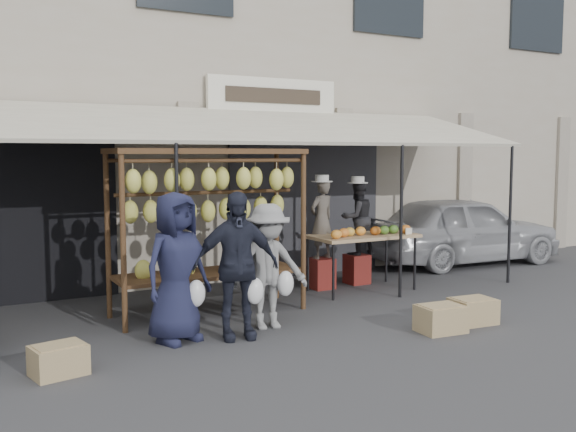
% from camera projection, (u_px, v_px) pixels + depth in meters
% --- Properties ---
extents(ground_plane, '(90.00, 90.00, 0.00)m').
position_uv_depth(ground_plane, '(293.00, 339.00, 7.53)').
color(ground_plane, '#2D2D30').
extents(shophouse, '(24.00, 6.15, 7.30)m').
position_uv_depth(shophouse, '(136.00, 80.00, 12.85)').
color(shophouse, '#A59C8D').
rests_on(shophouse, ground_plane).
extents(awning, '(10.00, 2.35, 2.92)m').
position_uv_depth(awning, '(217.00, 126.00, 9.28)').
color(awning, beige).
rests_on(awning, ground_plane).
extents(banana_rack, '(2.60, 0.90, 2.24)m').
position_uv_depth(banana_rack, '(209.00, 198.00, 8.54)').
color(banana_rack, '#372512').
rests_on(banana_rack, ground_plane).
extents(produce_table, '(1.70, 0.90, 1.04)m').
position_uv_depth(produce_table, '(364.00, 236.00, 10.09)').
color(produce_table, tan).
rests_on(produce_table, ground_plane).
extents(vendor_left, '(0.52, 0.40, 1.26)m').
position_uv_depth(vendor_left, '(322.00, 219.00, 10.25)').
color(vendor_left, '#5D564E').
rests_on(vendor_left, stool_left).
extents(vendor_right, '(0.60, 0.47, 1.23)m').
position_uv_depth(vendor_right, '(357.00, 218.00, 10.66)').
color(vendor_right, '#262629').
rests_on(vendor_right, stool_right).
extents(customer_left, '(0.98, 0.80, 1.74)m').
position_uv_depth(customer_left, '(176.00, 267.00, 7.35)').
color(customer_left, '#1A1C37').
rests_on(customer_left, ground_plane).
extents(customer_mid, '(1.08, 0.61, 1.73)m').
position_uv_depth(customer_mid, '(236.00, 265.00, 7.48)').
color(customer_mid, '#1F2230').
rests_on(customer_mid, ground_plane).
extents(customer_right, '(1.08, 0.71, 1.56)m').
position_uv_depth(customer_right, '(268.00, 266.00, 7.93)').
color(customer_right, gray).
rests_on(customer_right, ground_plane).
extents(stool_left, '(0.41, 0.41, 0.50)m').
position_uv_depth(stool_left, '(321.00, 273.00, 10.33)').
color(stool_left, maroon).
rests_on(stool_left, ground_plane).
extents(stool_right, '(0.42, 0.42, 0.49)m').
position_uv_depth(stool_right, '(357.00, 269.00, 10.74)').
color(stool_right, maroon).
rests_on(stool_right, ground_plane).
extents(crate_near_a, '(0.58, 0.46, 0.33)m').
position_uv_depth(crate_near_a, '(441.00, 319.00, 7.81)').
color(crate_near_a, tan).
rests_on(crate_near_a, ground_plane).
extents(crate_near_b, '(0.57, 0.45, 0.32)m').
position_uv_depth(crate_near_b, '(473.00, 311.00, 8.20)').
color(crate_near_b, tan).
rests_on(crate_near_b, ground_plane).
extents(crate_far, '(0.56, 0.47, 0.30)m').
position_uv_depth(crate_far, '(59.00, 360.00, 6.28)').
color(crate_far, tan).
rests_on(crate_far, ground_plane).
extents(sedan, '(4.13, 1.89, 1.37)m').
position_uv_depth(sedan, '(463.00, 229.00, 12.65)').
color(sedan, '#AAABB0').
rests_on(sedan, ground_plane).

